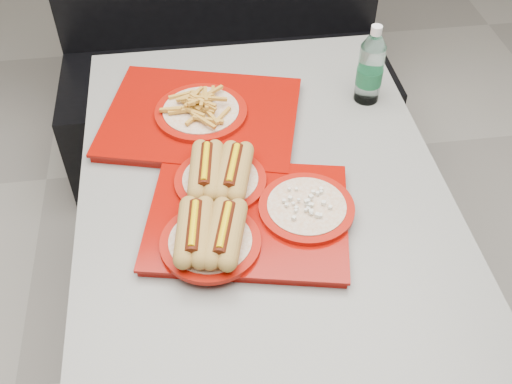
{
  "coord_description": "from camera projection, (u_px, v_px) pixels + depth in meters",
  "views": [
    {
      "loc": [
        -0.16,
        -0.98,
        1.79
      ],
      "look_at": [
        -0.03,
        -0.04,
        0.83
      ],
      "focal_mm": 42.0,
      "sensor_mm": 36.0,
      "label": 1
    }
  ],
  "objects": [
    {
      "name": "ground",
      "position": [
        264.0,
        357.0,
        1.98
      ],
      "size": [
        6.0,
        6.0,
        0.0
      ],
      "primitive_type": "plane",
      "color": "#A29D91",
      "rests_on": "ground"
    },
    {
      "name": "diner_table",
      "position": [
        266.0,
        245.0,
        1.56
      ],
      "size": [
        0.92,
        1.42,
        0.75
      ],
      "color": "black",
      "rests_on": "ground"
    },
    {
      "name": "booth_bench",
      "position": [
        225.0,
        68.0,
        2.45
      ],
      "size": [
        1.3,
        0.57,
        1.35
      ],
      "color": "black",
      "rests_on": "ground"
    },
    {
      "name": "tray_near",
      "position": [
        240.0,
        209.0,
        1.37
      ],
      "size": [
        0.52,
        0.45,
        0.1
      ],
      "rotation": [
        0.0,
        0.0,
        -0.21
      ],
      "color": "#870A03",
      "rests_on": "diner_table"
    },
    {
      "name": "tray_far",
      "position": [
        201.0,
        114.0,
        1.63
      ],
      "size": [
        0.6,
        0.52,
        0.1
      ],
      "rotation": [
        0.0,
        0.0,
        -0.27
      ],
      "color": "#870A03",
      "rests_on": "diner_table"
    },
    {
      "name": "water_bottle",
      "position": [
        370.0,
        69.0,
        1.65
      ],
      "size": [
        0.07,
        0.07,
        0.23
      ],
      "rotation": [
        0.0,
        0.0,
        0.27
      ],
      "color": "silver",
      "rests_on": "diner_table"
    }
  ]
}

